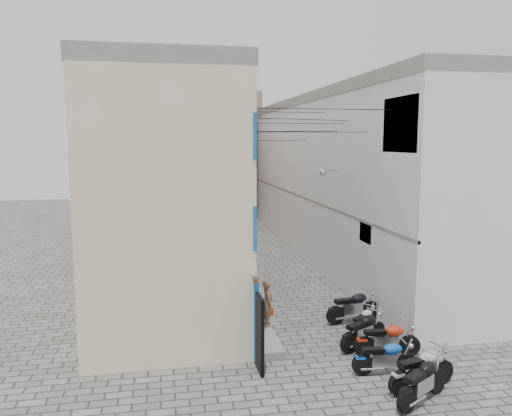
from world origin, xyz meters
TOP-DOWN VIEW (x-y plane):
  - ground at (0.00, 0.00)m, footprint 90.00×90.00m
  - plinth at (-2.05, 13.00)m, footprint 0.90×26.00m
  - building_left at (-4.98, 12.95)m, footprint 5.10×27.00m
  - building_right at (5.00, 13.00)m, footprint 5.94×26.00m
  - building_far_brick_left at (-2.00, 28.00)m, footprint 6.00×6.00m
  - building_far_brick_right at (3.00, 30.00)m, footprint 5.00×6.00m
  - building_far_concrete at (0.00, 34.00)m, footprint 8.00×5.00m
  - far_shopfront at (0.00, 25.20)m, footprint 2.00×0.30m
  - overhead_wires at (0.00, 7.64)m, footprint 5.80×13.02m
  - motorcycle_a at (1.14, -3.00)m, footprint 2.14×1.64m
  - motorcycle_b at (1.44, -2.40)m, footprint 2.23×1.20m
  - motorcycle_c at (0.88, -1.41)m, footprint 1.93×0.82m
  - motorcycle_d at (1.44, -0.34)m, footprint 2.11×0.87m
  - motorcycle_e at (1.03, 0.46)m, footprint 2.13×1.58m
  - motorcycle_f at (1.43, 1.41)m, footprint 1.67×1.54m
  - motorcycle_g at (1.54, 2.63)m, footprint 2.25×1.12m
  - person_a at (-1.70, 2.21)m, footprint 0.39×0.58m
  - person_b at (-2.35, 5.01)m, footprint 0.88×0.91m
  - water_jug_near at (-1.55, 4.31)m, footprint 0.41×0.41m
  - water_jug_far at (-1.55, 4.82)m, footprint 0.42×0.42m
  - red_crate at (-1.34, 3.94)m, footprint 0.46×0.37m

SIDE VIEW (x-z plane):
  - ground at x=0.00m, z-range 0.00..0.00m
  - plinth at x=-2.05m, z-range 0.00..0.25m
  - red_crate at x=-1.34m, z-range 0.00..0.27m
  - water_jug_far at x=-1.55m, z-range 0.00..0.52m
  - water_jug_near at x=-1.55m, z-range 0.00..0.55m
  - motorcycle_f at x=1.43m, z-range 0.00..1.00m
  - motorcycle_c at x=0.88m, z-range 0.00..1.09m
  - motorcycle_d at x=1.44m, z-range 0.00..1.19m
  - motorcycle_e at x=1.03m, z-range 0.00..1.20m
  - motorcycle_a at x=1.14m, z-range 0.00..1.21m
  - motorcycle_b at x=1.44m, z-range 0.00..1.23m
  - motorcycle_g at x=1.54m, z-range 0.00..1.25m
  - person_b at x=-2.35m, z-range 0.25..1.72m
  - person_a at x=-1.70m, z-range 0.25..1.81m
  - far_shopfront at x=0.00m, z-range 0.00..2.40m
  - building_far_brick_right at x=3.00m, z-range 0.00..8.00m
  - building_left at x=-4.98m, z-range 0.00..9.00m
  - building_right at x=5.00m, z-range 0.01..9.01m
  - building_far_brick_left at x=-2.00m, z-range 0.00..10.00m
  - building_far_concrete at x=0.00m, z-range 0.00..11.00m
  - overhead_wires at x=0.00m, z-range 6.46..7.79m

